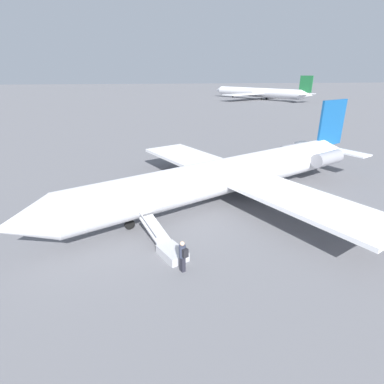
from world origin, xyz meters
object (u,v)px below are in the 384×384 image
object	(u,v)px
airplane_far_right	(258,92)
boarding_stairs	(168,248)
passenger	(183,255)
airplane_main	(235,173)

from	to	relation	value
airplane_far_right	boarding_stairs	world-z (taller)	airplane_far_right
boarding_stairs	passenger	world-z (taller)	boarding_stairs
airplane_far_right	passenger	world-z (taller)	airplane_far_right
airplane_main	airplane_far_right	bearing A→B (deg)	-137.37
airplane_far_right	passenger	size ratio (longest dim) A/B	24.88
airplane_main	airplane_far_right	world-z (taller)	airplane_far_right
airplane_main	airplane_far_right	distance (m)	103.14
airplane_main	passenger	distance (m)	10.45
boarding_stairs	passenger	bearing A→B (deg)	173.15
boarding_stairs	airplane_main	bearing A→B (deg)	-65.19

